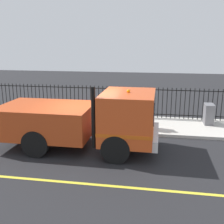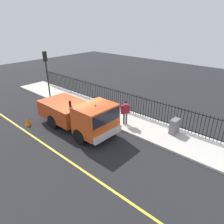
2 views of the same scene
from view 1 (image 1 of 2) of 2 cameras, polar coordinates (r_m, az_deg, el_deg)
The scene contains 7 objects.
ground_plane at distance 10.52m, azimuth -5.64°, elevation -7.07°, with size 52.31×52.31×0.00m, color #232326.
sidewalk_slab at distance 13.10m, azimuth -2.43°, elevation -2.31°, with size 2.79×23.78×0.13m, color beige.
lane_marking at distance 8.09m, azimuth -10.95°, elevation -14.23°, with size 0.12×21.40×0.01m, color yellow.
work_truck at distance 9.85m, azimuth -4.62°, elevation -1.21°, with size 2.44×5.87×2.51m.
worker_standing at distance 11.94m, azimuth 6.29°, elevation 1.52°, with size 0.54×0.46×1.72m.
iron_fence at distance 13.98m, azimuth -1.50°, elevation 2.40°, with size 0.04×20.25×1.56m.
utility_cabinet at distance 13.39m, azimuth 19.76°, elevation -0.40°, with size 0.72×0.41×0.94m, color slate.
Camera 1 is at (-9.42, -2.62, 3.87)m, focal length 43.26 mm.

